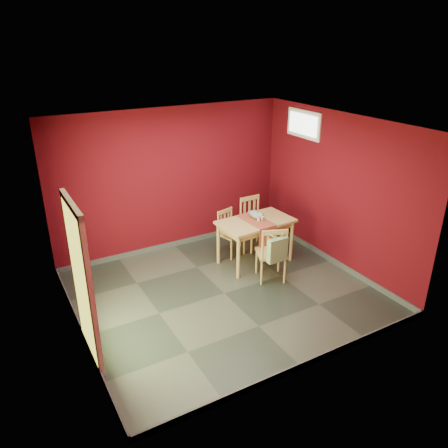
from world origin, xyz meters
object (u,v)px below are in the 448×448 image
dining_table (256,226)px  tote_bag (277,250)px  chair_near (272,253)px  picture_frame (282,224)px  chair_far_right (254,222)px  cat (256,213)px  chair_far_left (230,232)px

dining_table → tote_bag: size_ratio=2.86×
chair_near → picture_frame: chair_near is taller
dining_table → chair_far_right: size_ratio=1.35×
dining_table → picture_frame: 1.47m
dining_table → chair_far_right: bearing=59.8°
chair_near → picture_frame: (1.28, 1.41, -0.29)m
chair_far_right → cat: bearing=-119.9°
cat → tote_bag: bearing=-98.4°
tote_bag → cat: size_ratio=1.24×
dining_table → cat: 0.23m
dining_table → picture_frame: dining_table is taller
chair_far_left → chair_far_right: (0.56, 0.04, 0.07)m
dining_table → tote_bag: 0.91m
tote_bag → picture_frame: bearing=50.8°
chair_near → cat: size_ratio=2.60×
chair_near → picture_frame: bearing=47.9°
chair_far_left → chair_near: size_ratio=0.87×
chair_far_left → tote_bag: bearing=-87.4°
dining_table → chair_far_right: chair_far_right is taller
tote_bag → picture_frame: 2.16m
chair_far_right → cat: cat is taller
chair_far_right → tote_bag: chair_far_right is taller
chair_far_left → picture_frame: (1.40, 0.23, -0.23)m
cat → picture_frame: size_ratio=0.85×
chair_near → cat: (0.17, 0.77, 0.41)m
chair_near → cat: 0.89m
dining_table → chair_far_right: (0.32, 0.56, -0.21)m
dining_table → cat: cat is taller
dining_table → chair_far_left: size_ratio=1.57×
dining_table → chair_near: size_ratio=1.37×
chair_far_left → cat: (0.29, -0.42, 0.47)m
chair_far_left → tote_bag: tote_bag is taller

